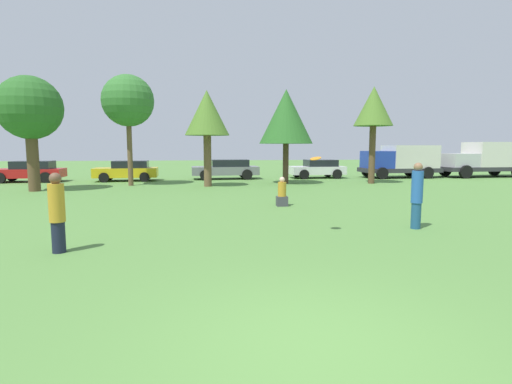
% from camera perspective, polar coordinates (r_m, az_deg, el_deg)
% --- Properties ---
extents(ground_plane, '(120.00, 120.00, 0.00)m').
position_cam_1_polar(ground_plane, '(4.86, 8.61, -20.88)').
color(ground_plane, '#54843D').
extents(person_thrower, '(0.32, 0.32, 1.69)m').
position_cam_1_polar(person_thrower, '(9.30, -26.65, -2.60)').
color(person_thrower, '#191E33').
rests_on(person_thrower, ground).
extents(person_catcher, '(0.30, 0.30, 1.80)m').
position_cam_1_polar(person_catcher, '(11.58, 22.09, -0.40)').
color(person_catcher, navy).
rests_on(person_catcher, ground).
extents(frisbee, '(0.29, 0.28, 0.11)m').
position_cam_1_polar(frisbee, '(10.02, 8.56, 4.79)').
color(frisbee, orange).
extents(bystander_sitting, '(0.41, 0.34, 1.10)m').
position_cam_1_polar(bystander_sitting, '(14.91, 3.75, -0.29)').
color(bystander_sitting, '#3F3F47').
rests_on(bystander_sitting, ground).
extents(tree_0, '(3.09, 3.09, 5.66)m').
position_cam_1_polar(tree_0, '(22.71, -29.73, 10.27)').
color(tree_0, brown).
rests_on(tree_0, ground).
extents(tree_1, '(2.88, 2.88, 6.21)m').
position_cam_1_polar(tree_1, '(23.85, -17.90, 12.28)').
color(tree_1, brown).
rests_on(tree_1, ground).
extents(tree_2, '(2.46, 2.46, 5.30)m').
position_cam_1_polar(tree_2, '(22.37, -7.06, 11.00)').
color(tree_2, brown).
rests_on(tree_2, ground).
extents(tree_3, '(3.19, 3.19, 5.58)m').
position_cam_1_polar(tree_3, '(24.01, 4.34, 10.69)').
color(tree_3, '#473323').
rests_on(tree_3, ground).
extents(tree_4, '(2.31, 2.31, 5.75)m').
position_cam_1_polar(tree_4, '(25.01, 16.53, 11.48)').
color(tree_4, brown).
rests_on(tree_4, ground).
extents(parked_car_red, '(4.23, 2.10, 1.32)m').
position_cam_1_polar(parked_car_red, '(28.76, -29.75, 2.63)').
color(parked_car_red, red).
rests_on(parked_car_red, ground).
extents(parked_car_yellow, '(4.02, 2.07, 1.31)m').
position_cam_1_polar(parked_car_yellow, '(27.01, -17.98, 2.96)').
color(parked_car_yellow, gold).
rests_on(parked_car_yellow, ground).
extents(parked_car_grey, '(4.59, 2.12, 1.33)m').
position_cam_1_polar(parked_car_grey, '(27.30, -4.27, 3.36)').
color(parked_car_grey, slate).
rests_on(parked_car_grey, ground).
extents(parked_car_white, '(3.90, 2.19, 1.29)m').
position_cam_1_polar(parked_car_white, '(28.44, 8.83, 3.36)').
color(parked_car_white, silver).
rests_on(parked_car_white, ground).
extents(delivery_truck_blue, '(5.55, 2.73, 2.30)m').
position_cam_1_polar(delivery_truck_blue, '(30.25, 20.06, 4.34)').
color(delivery_truck_blue, '#2D2D33').
rests_on(delivery_truck_blue, ground).
extents(delivery_truck_silver, '(6.83, 2.78, 2.54)m').
position_cam_1_polar(delivery_truck_silver, '(33.76, 30.29, 4.20)').
color(delivery_truck_silver, '#2D2D33').
rests_on(delivery_truck_silver, ground).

